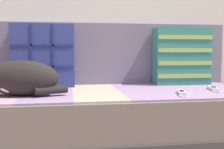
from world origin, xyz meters
TOP-DOWN VIEW (x-y plane):
  - couch at (-0.00, 0.12)m, footprint 2.03×0.86m
  - sofa_backrest at (0.00, 0.48)m, footprint 1.99×0.14m
  - throw_pillow_quilted at (-0.32, 0.33)m, footprint 0.40×0.14m
  - throw_pillow_striped at (0.64, 0.33)m, footprint 0.40×0.14m
  - sleeping_cat at (-0.41, -0.03)m, footprint 0.45×0.24m
  - game_remote_near at (0.71, 0.01)m, footprint 0.09×0.19m
  - game_remote_far at (0.45, -0.12)m, footprint 0.10×0.19m

SIDE VIEW (x-z plane):
  - couch at x=0.00m, z-range 0.00..0.36m
  - game_remote_near at x=0.71m, z-range 0.36..0.39m
  - game_remote_far at x=0.45m, z-range 0.36..0.39m
  - sleeping_cat at x=-0.41m, z-range 0.36..0.55m
  - throw_pillow_striped at x=0.64m, z-range 0.37..0.76m
  - throw_pillow_quilted at x=-0.32m, z-range 0.37..0.78m
  - sofa_backrest at x=0.00m, z-range 0.37..0.80m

